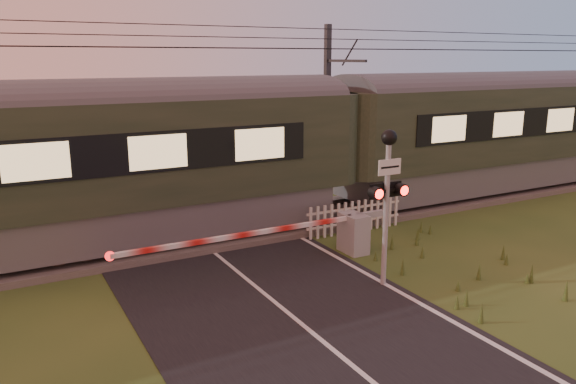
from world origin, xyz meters
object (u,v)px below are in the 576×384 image
train (334,144)px  picket_fence (355,216)px  boom_gate (341,233)px  catenary_mast (328,110)px  crossing_signal (387,180)px

train → picket_fence: bearing=-102.6°
train → boom_gate: train is taller
train → catenary_mast: 2.65m
train → picket_fence: train is taller
crossing_signal → catenary_mast: bearing=66.7°
crossing_signal → picket_fence: size_ratio=1.08×
catenary_mast → boom_gate: bearing=-118.9°
boom_gate → picket_fence: boom_gate is taller
picket_fence → boom_gate: bearing=-135.6°
train → boom_gate: 4.29m
train → catenary_mast: bearing=62.4°
train → catenary_mast: catenary_mast is taller
picket_fence → catenary_mast: 5.24m
crossing_signal → picket_fence: 4.58m
boom_gate → picket_fence: bearing=44.4°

